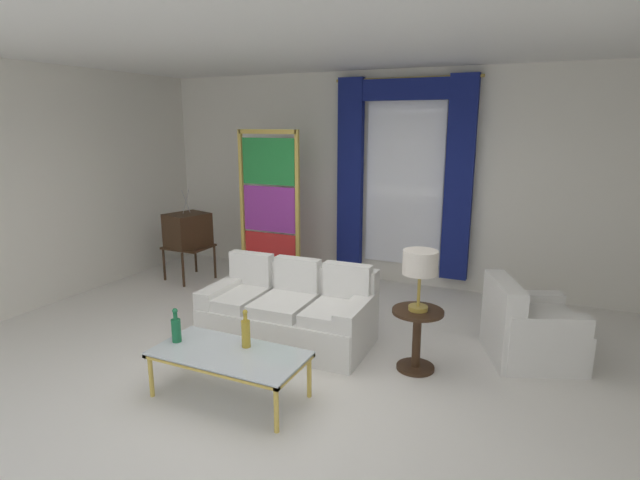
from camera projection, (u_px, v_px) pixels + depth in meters
The scene contains 15 objects.
ground_plane at pixel (288, 366), 4.87m from camera, with size 16.00×16.00×0.00m, color white.
wall_rear at pixel (389, 179), 7.23m from camera, with size 8.00×0.12×3.00m, color white.
wall_left at pixel (62, 185), 6.56m from camera, with size 0.12×7.00×3.00m, color white.
ceiling_slab at pixel (323, 45), 4.89m from camera, with size 8.00×7.60×0.04m, color white.
curtained_window at pixel (403, 164), 6.93m from camera, with size 2.00×0.17×2.70m.
couch_white_long at pixel (291, 312), 5.42m from camera, with size 1.78×0.97×0.86m.
coffee_table at pixel (229, 356), 4.24m from camera, with size 1.31×0.64×0.41m.
bottle_blue_decanter at pixel (246, 332), 4.31m from camera, with size 0.08×0.08×0.34m.
bottle_crystal_tall at pixel (176, 328), 4.42m from camera, with size 0.08×0.08×0.31m.
vintage_tv at pixel (188, 232), 7.41m from camera, with size 0.65×0.70×1.35m.
armchair_white at pixel (527, 331), 4.97m from camera, with size 1.05×1.04×0.80m.
stained_glass_divider at pixel (269, 212), 7.11m from camera, with size 0.95×0.05×2.20m.
peacock_figurine at pixel (276, 280), 6.81m from camera, with size 0.44×0.60×0.50m.
round_side_table at pixel (417, 334), 4.73m from camera, with size 0.48×0.48×0.59m.
table_lamp_brass at pixel (420, 265), 4.58m from camera, with size 0.32×0.32×0.57m.
Camera 1 is at (2.16, -3.92, 2.29)m, focal length 28.32 mm.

